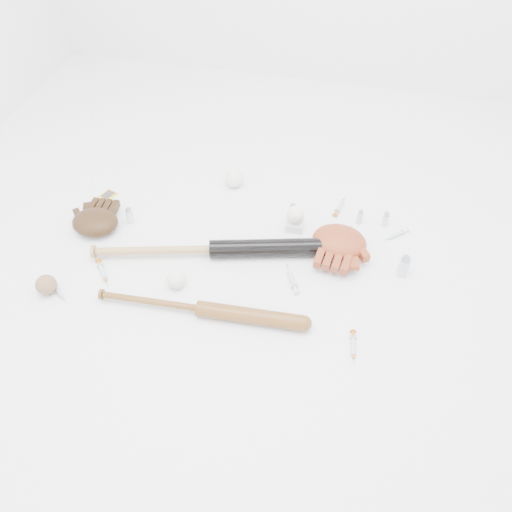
% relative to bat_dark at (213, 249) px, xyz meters
% --- Properties ---
extents(bat_dark, '(0.99, 0.33, 0.07)m').
position_rel_bat_dark_xyz_m(bat_dark, '(0.00, 0.00, 0.00)').
color(bat_dark, black).
rests_on(bat_dark, ground).
extents(bat_wood, '(0.80, 0.10, 0.06)m').
position_rel_bat_dark_xyz_m(bat_wood, '(0.04, -0.28, -0.01)').
color(bat_wood, brown).
rests_on(bat_wood, ground).
extents(glove_dark, '(0.24, 0.24, 0.08)m').
position_rel_bat_dark_xyz_m(glove_dark, '(-0.52, 0.03, 0.00)').
color(glove_dark, '#321E0E').
rests_on(glove_dark, ground).
extents(glove_tan, '(0.29, 0.29, 0.09)m').
position_rel_bat_dark_xyz_m(glove_tan, '(0.48, 0.15, 0.01)').
color(glove_tan, maroon).
rests_on(glove_tan, ground).
extents(trading_card, '(0.08, 0.10, 0.00)m').
position_rel_bat_dark_xyz_m(trading_card, '(-0.57, 0.24, -0.03)').
color(trading_card, gold).
rests_on(trading_card, ground).
extents(pedestal, '(0.07, 0.07, 0.04)m').
position_rel_bat_dark_xyz_m(pedestal, '(0.29, 0.23, -0.02)').
color(pedestal, white).
rests_on(pedestal, ground).
extents(baseball_on_pedestal, '(0.07, 0.07, 0.07)m').
position_rel_bat_dark_xyz_m(baseball_on_pedestal, '(0.29, 0.23, 0.04)').
color(baseball_on_pedestal, white).
rests_on(baseball_on_pedestal, pedestal).
extents(baseball_left, '(0.07, 0.07, 0.07)m').
position_rel_bat_dark_xyz_m(baseball_left, '(-0.51, 0.01, 0.00)').
color(baseball_left, white).
rests_on(baseball_left, ground).
extents(baseball_upper, '(0.08, 0.08, 0.08)m').
position_rel_bat_dark_xyz_m(baseball_upper, '(-0.03, 0.44, 0.00)').
color(baseball_upper, white).
rests_on(baseball_upper, ground).
extents(baseball_mid, '(0.07, 0.07, 0.07)m').
position_rel_bat_dark_xyz_m(baseball_mid, '(-0.09, -0.18, -0.00)').
color(baseball_mid, white).
rests_on(baseball_mid, ground).
extents(baseball_aged, '(0.08, 0.08, 0.08)m').
position_rel_bat_dark_xyz_m(baseball_aged, '(-0.55, -0.32, 0.00)').
color(baseball_aged, brown).
rests_on(baseball_aged, ground).
extents(syringe_0, '(0.13, 0.14, 0.02)m').
position_rel_bat_dark_xyz_m(syringe_0, '(-0.39, -0.19, -0.03)').
color(syringe_0, '#ADBCC6').
rests_on(syringe_0, ground).
extents(syringe_1, '(0.10, 0.16, 0.02)m').
position_rel_bat_dark_xyz_m(syringe_1, '(0.33, -0.06, -0.03)').
color(syringe_1, '#ADBCC6').
rests_on(syringe_1, ground).
extents(syringe_2, '(0.06, 0.16, 0.02)m').
position_rel_bat_dark_xyz_m(syringe_2, '(0.46, 0.40, -0.03)').
color(syringe_2, '#ADBCC6').
rests_on(syringe_2, ground).
extents(syringe_3, '(0.04, 0.15, 0.02)m').
position_rel_bat_dark_xyz_m(syringe_3, '(0.59, -0.30, -0.03)').
color(syringe_3, '#ADBCC6').
rests_on(syringe_3, ground).
extents(syringe_4, '(0.13, 0.12, 0.02)m').
position_rel_bat_dark_xyz_m(syringe_4, '(0.71, 0.28, -0.03)').
color(syringe_4, '#ADBCC6').
rests_on(syringe_4, ground).
extents(syringe_5, '(0.14, 0.11, 0.02)m').
position_rel_bat_dark_xyz_m(syringe_5, '(-0.51, -0.31, -0.03)').
color(syringe_5, '#ADBCC6').
rests_on(syringe_5, ground).
extents(vial_0, '(0.03, 0.03, 0.07)m').
position_rel_bat_dark_xyz_m(vial_0, '(0.55, 0.33, -0.00)').
color(vial_0, silver).
rests_on(vial_0, ground).
extents(vial_1, '(0.03, 0.03, 0.07)m').
position_rel_bat_dark_xyz_m(vial_1, '(0.66, 0.34, -0.00)').
color(vial_1, silver).
rests_on(vial_1, ground).
extents(vial_2, '(0.03, 0.03, 0.08)m').
position_rel_bat_dark_xyz_m(vial_2, '(0.27, 0.28, 0.01)').
color(vial_2, silver).
rests_on(vial_2, ground).
extents(vial_3, '(0.04, 0.04, 0.09)m').
position_rel_bat_dark_xyz_m(vial_3, '(0.74, 0.07, 0.01)').
color(vial_3, silver).
rests_on(vial_3, ground).
extents(vial_4, '(0.03, 0.03, 0.07)m').
position_rel_bat_dark_xyz_m(vial_4, '(-0.40, 0.11, 0.00)').
color(vial_4, silver).
rests_on(vial_4, ground).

